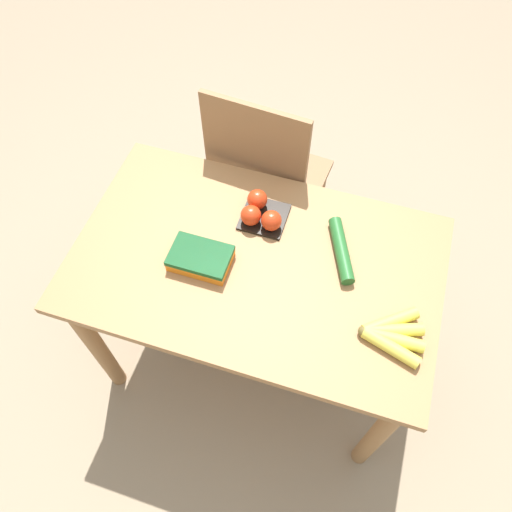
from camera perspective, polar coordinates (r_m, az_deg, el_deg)
name	(u,v)px	position (r m, az deg, el deg)	size (l,w,h in m)	color
ground_plane	(256,350)	(2.23, 0.00, -10.71)	(12.00, 12.00, 0.00)	gray
dining_table	(256,281)	(1.67, 0.00, -2.84)	(1.16, 0.71, 0.75)	#9E7044
chair	(266,183)	(2.06, 1.12, 8.30)	(0.45, 0.44, 1.01)	#8E6642
banana_bunch	(391,334)	(1.48, 15.17, -8.65)	(0.19, 0.19, 0.04)	brown
tomato_pack	(261,213)	(1.63, 0.53, 4.97)	(0.15, 0.15, 0.08)	black
carrot_bag	(200,258)	(1.55, -6.38, -0.17)	(0.19, 0.12, 0.05)	orange
cucumber_near	(341,250)	(1.58, 9.73, 0.67)	(0.13, 0.23, 0.04)	#236028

